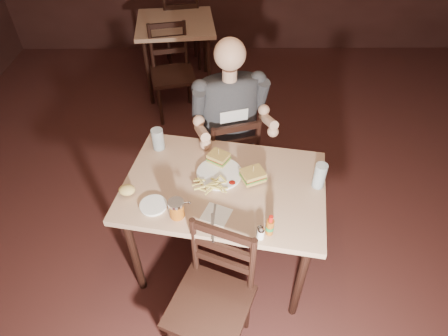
{
  "coord_description": "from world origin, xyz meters",
  "views": [
    {
      "loc": [
        -0.27,
        -1.41,
        2.32
      ],
      "look_at": [
        -0.26,
        0.16,
        0.85
      ],
      "focal_mm": 30.0,
      "sensor_mm": 36.0,
      "label": 1
    }
  ],
  "objects_px": {
    "bg_chair_far": "(181,27)",
    "syrup_dispenser": "(177,209)",
    "chair_near": "(210,306)",
    "glass_left": "(158,139)",
    "dinner_plate": "(219,174)",
    "diner": "(231,108)",
    "bg_chair_near": "(173,75)",
    "main_table": "(224,194)",
    "bg_table": "(176,30)",
    "side_plate": "(153,206)",
    "chair_far": "(228,157)",
    "glass_right": "(320,176)",
    "hot_sauce": "(270,225)"
  },
  "relations": [
    {
      "from": "glass_right",
      "to": "bg_chair_near",
      "type": "bearing_deg",
      "value": 119.17
    },
    {
      "from": "bg_chair_near",
      "to": "glass_left",
      "type": "distance_m",
      "value": 1.56
    },
    {
      "from": "main_table",
      "to": "bg_chair_far",
      "type": "height_order",
      "value": "bg_chair_far"
    },
    {
      "from": "diner",
      "to": "dinner_plate",
      "type": "bearing_deg",
      "value": -114.31
    },
    {
      "from": "diner",
      "to": "syrup_dispenser",
      "type": "bearing_deg",
      "value": -125.95
    },
    {
      "from": "diner",
      "to": "side_plate",
      "type": "distance_m",
      "value": 0.88
    },
    {
      "from": "main_table",
      "to": "bg_chair_near",
      "type": "relative_size",
      "value": 1.41
    },
    {
      "from": "dinner_plate",
      "to": "side_plate",
      "type": "bearing_deg",
      "value": -145.87
    },
    {
      "from": "bg_chair_near",
      "to": "main_table",
      "type": "bearing_deg",
      "value": -87.4
    },
    {
      "from": "dinner_plate",
      "to": "syrup_dispenser",
      "type": "bearing_deg",
      "value": -126.09
    },
    {
      "from": "main_table",
      "to": "glass_left",
      "type": "relative_size",
      "value": 9.06
    },
    {
      "from": "bg_table",
      "to": "glass_right",
      "type": "height_order",
      "value": "glass_right"
    },
    {
      "from": "glass_left",
      "to": "bg_chair_near",
      "type": "bearing_deg",
      "value": 92.97
    },
    {
      "from": "chair_far",
      "to": "bg_chair_far",
      "type": "bearing_deg",
      "value": -92.59
    },
    {
      "from": "bg_chair_far",
      "to": "dinner_plate",
      "type": "distance_m",
      "value": 2.91
    },
    {
      "from": "dinner_plate",
      "to": "syrup_dispenser",
      "type": "xyz_separation_m",
      "value": [
        -0.23,
        -0.31,
        0.05
      ]
    },
    {
      "from": "bg_chair_far",
      "to": "main_table",
      "type": "bearing_deg",
      "value": 88.64
    },
    {
      "from": "syrup_dispenser",
      "to": "dinner_plate",
      "type": "bearing_deg",
      "value": 64.75
    },
    {
      "from": "main_table",
      "to": "diner",
      "type": "distance_m",
      "value": 0.63
    },
    {
      "from": "bg_chair_far",
      "to": "diner",
      "type": "height_order",
      "value": "diner"
    },
    {
      "from": "chair_near",
      "to": "bg_chair_near",
      "type": "distance_m",
      "value": 2.45
    },
    {
      "from": "hot_sauce",
      "to": "glass_left",
      "type": "bearing_deg",
      "value": 133.27
    },
    {
      "from": "bg_chair_near",
      "to": "syrup_dispenser",
      "type": "xyz_separation_m",
      "value": [
        0.24,
        -2.07,
        0.37
      ]
    },
    {
      "from": "bg_table",
      "to": "chair_near",
      "type": "xyz_separation_m",
      "value": [
        0.41,
        -2.96,
        -0.24
      ]
    },
    {
      "from": "glass_left",
      "to": "bg_table",
      "type": "bearing_deg",
      "value": 92.18
    },
    {
      "from": "chair_near",
      "to": "bg_chair_far",
      "type": "distance_m",
      "value": 3.54
    },
    {
      "from": "bg_table",
      "to": "diner",
      "type": "height_order",
      "value": "diner"
    },
    {
      "from": "bg_table",
      "to": "syrup_dispenser",
      "type": "height_order",
      "value": "syrup_dispenser"
    },
    {
      "from": "bg_chair_near",
      "to": "hot_sauce",
      "type": "distance_m",
      "value": 2.34
    },
    {
      "from": "chair_near",
      "to": "glass_left",
      "type": "distance_m",
      "value": 1.05
    },
    {
      "from": "glass_left",
      "to": "glass_right",
      "type": "distance_m",
      "value": 1.02
    },
    {
      "from": "diner",
      "to": "glass_right",
      "type": "height_order",
      "value": "diner"
    },
    {
      "from": "hot_sauce",
      "to": "side_plate",
      "type": "xyz_separation_m",
      "value": [
        -0.62,
        0.18,
        -0.06
      ]
    },
    {
      "from": "bg_chair_far",
      "to": "hot_sauce",
      "type": "xyz_separation_m",
      "value": [
        0.72,
        -3.29,
        0.35
      ]
    },
    {
      "from": "chair_near",
      "to": "glass_left",
      "type": "height_order",
      "value": "glass_left"
    },
    {
      "from": "bg_table",
      "to": "side_plate",
      "type": "height_order",
      "value": "side_plate"
    },
    {
      "from": "diner",
      "to": "bg_table",
      "type": "bearing_deg",
      "value": 91.24
    },
    {
      "from": "chair_far",
      "to": "side_plate",
      "type": "bearing_deg",
      "value": 46.33
    },
    {
      "from": "glass_right",
      "to": "side_plate",
      "type": "distance_m",
      "value": 0.94
    },
    {
      "from": "bg_chair_far",
      "to": "side_plate",
      "type": "bearing_deg",
      "value": 81.04
    },
    {
      "from": "hot_sauce",
      "to": "side_plate",
      "type": "bearing_deg",
      "value": 163.39
    },
    {
      "from": "chair_far",
      "to": "bg_chair_far",
      "type": "xyz_separation_m",
      "value": [
        -0.53,
        2.31,
        0.06
      ]
    },
    {
      "from": "bg_chair_far",
      "to": "syrup_dispenser",
      "type": "relative_size",
      "value": 8.9
    },
    {
      "from": "main_table",
      "to": "syrup_dispenser",
      "type": "bearing_deg",
      "value": -137.1
    },
    {
      "from": "diner",
      "to": "dinner_plate",
      "type": "height_order",
      "value": "diner"
    },
    {
      "from": "main_table",
      "to": "hot_sauce",
      "type": "height_order",
      "value": "hot_sauce"
    },
    {
      "from": "diner",
      "to": "glass_right",
      "type": "xyz_separation_m",
      "value": [
        0.49,
        -0.6,
        -0.06
      ]
    },
    {
      "from": "diner",
      "to": "syrup_dispenser",
      "type": "relative_size",
      "value": 8.57
    },
    {
      "from": "main_table",
      "to": "diner",
      "type": "height_order",
      "value": "diner"
    },
    {
      "from": "bg_table",
      "to": "chair_far",
      "type": "relative_size",
      "value": 1.02
    }
  ]
}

